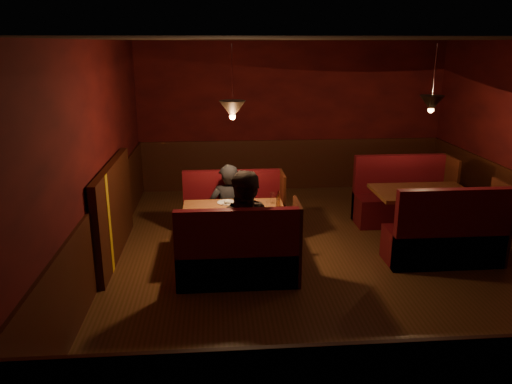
{
  "coord_description": "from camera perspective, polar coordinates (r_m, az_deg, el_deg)",
  "views": [
    {
      "loc": [
        -1.5,
        -6.23,
        2.87
      ],
      "look_at": [
        -0.98,
        0.12,
        0.95
      ],
      "focal_mm": 35.0,
      "sensor_mm": 36.0,
      "label": 1
    }
  ],
  "objects": [
    {
      "name": "second_table",
      "position": [
        7.74,
        18.38,
        -1.29
      ],
      "size": [
        1.39,
        0.89,
        0.79
      ],
      "color": "brown",
      "rests_on": "ground"
    },
    {
      "name": "main_table",
      "position": [
        6.76,
        -2.42,
        -3.2
      ],
      "size": [
        1.36,
        0.83,
        0.95
      ],
      "color": "brown",
      "rests_on": "ground"
    },
    {
      "name": "main_bench_far",
      "position": [
        7.57,
        -2.52,
        -2.89
      ],
      "size": [
        1.5,
        0.54,
        1.02
      ],
      "color": "#460D16",
      "rests_on": "ground"
    },
    {
      "name": "second_bench_near",
      "position": [
        7.12,
        20.99,
        -5.12
      ],
      "size": [
        1.54,
        0.58,
        1.1
      ],
      "color": "#460D16",
      "rests_on": "ground"
    },
    {
      "name": "diner_a",
      "position": [
        7.28,
        -3.21,
        -0.01
      ],
      "size": [
        0.6,
        0.44,
        1.54
      ],
      "primitive_type": "imported",
      "rotation": [
        0.0,
        0.0,
        3.27
      ],
      "color": "black",
      "rests_on": "ground"
    },
    {
      "name": "main_bench_near",
      "position": [
        6.13,
        -1.95,
        -7.75
      ],
      "size": [
        1.5,
        0.54,
        1.02
      ],
      "color": "#460D16",
      "rests_on": "ground"
    },
    {
      "name": "diner_b",
      "position": [
        6.11,
        -0.81,
        -2.36
      ],
      "size": [
        0.93,
        0.77,
        1.73
      ],
      "primitive_type": "imported",
      "rotation": [
        0.0,
        0.0,
        -0.14
      ],
      "color": "black",
      "rests_on": "ground"
    },
    {
      "name": "second_bench_far",
      "position": [
        8.56,
        16.33,
        -1.05
      ],
      "size": [
        1.54,
        0.58,
        1.1
      ],
      "color": "#460D16",
      "rests_on": "ground"
    },
    {
      "name": "room",
      "position": [
        6.64,
        6.09,
        0.79
      ],
      "size": [
        6.02,
        7.02,
        2.92
      ],
      "color": "#44290E",
      "rests_on": "ground"
    }
  ]
}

